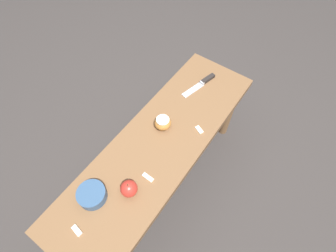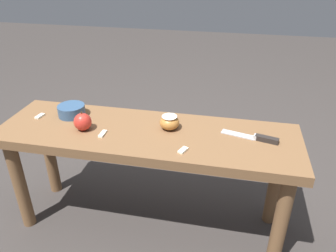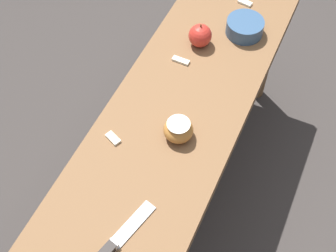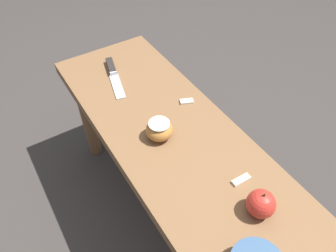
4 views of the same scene
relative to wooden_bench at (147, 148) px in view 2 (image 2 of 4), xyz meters
name	(u,v)px [view 2 (image 2 of 4)]	position (x,y,z in m)	size (l,w,h in m)	color
ground_plane	(150,221)	(0.00, 0.00, -0.41)	(8.00, 8.00, 0.00)	#383330
wooden_bench	(147,148)	(0.00, 0.00, 0.00)	(1.22, 0.37, 0.49)	brown
knife	(258,138)	(-0.44, -0.03, 0.09)	(0.22, 0.08, 0.02)	#B7BABF
apple_whole	(83,122)	(0.25, 0.04, 0.11)	(0.07, 0.07, 0.08)	red
apple_cut	(169,122)	(-0.09, -0.04, 0.11)	(0.08, 0.08, 0.06)	#B27233
apple_slice_near_knife	(40,116)	(0.49, -0.03, 0.08)	(0.03, 0.05, 0.01)	white
apple_slice_center	(103,134)	(0.16, 0.06, 0.08)	(0.02, 0.05, 0.01)	white
apple_slice_near_bowl	(183,150)	(-0.17, 0.11, 0.08)	(0.04, 0.05, 0.01)	white
bowl	(72,110)	(0.36, -0.07, 0.10)	(0.12, 0.12, 0.05)	#335175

